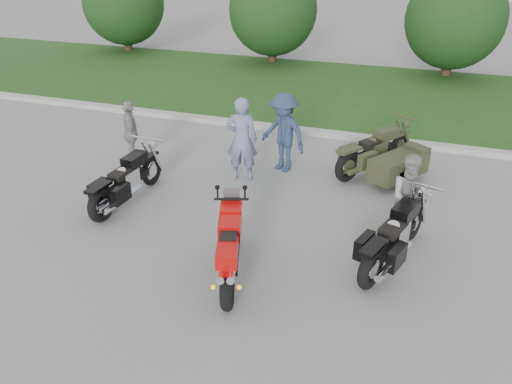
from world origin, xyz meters
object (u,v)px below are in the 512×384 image
(cruiser_right, at_px, (393,239))
(person_denim, at_px, (283,133))
(cruiser_left, at_px, (125,183))
(person_back, at_px, (131,133))
(cruiser_sidecar, at_px, (387,160))
(person_stripe, at_px, (242,139))
(person_grey, at_px, (410,197))
(sportbike_red, at_px, (229,247))

(cruiser_right, bearing_deg, person_denim, 150.69)
(cruiser_left, height_order, cruiser_right, cruiser_right)
(person_back, bearing_deg, person_denim, -110.86)
(cruiser_right, relative_size, person_denim, 1.30)
(cruiser_left, bearing_deg, person_back, 120.96)
(person_back, bearing_deg, cruiser_left, 172.28)
(cruiser_right, xyz_separation_m, cruiser_sidecar, (-0.43, 3.36, -0.03))
(person_denim, bearing_deg, person_back, -143.25)
(cruiser_sidecar, xyz_separation_m, person_back, (-5.92, -1.14, 0.33))
(cruiser_left, xyz_separation_m, person_stripe, (1.87, 1.91, 0.49))
(person_stripe, relative_size, person_denim, 1.03)
(cruiser_right, height_order, person_stripe, person_stripe)
(cruiser_sidecar, xyz_separation_m, person_grey, (0.60, -2.34, 0.35))
(person_stripe, bearing_deg, person_back, -10.84)
(cruiser_right, xyz_separation_m, person_grey, (0.17, 1.02, 0.32))
(person_stripe, height_order, person_denim, person_stripe)
(cruiser_right, distance_m, person_stripe, 4.27)
(cruiser_sidecar, height_order, person_stripe, person_stripe)
(cruiser_sidecar, bearing_deg, person_grey, -42.12)
(cruiser_right, bearing_deg, cruiser_sidecar, 115.56)
(sportbike_red, relative_size, cruiser_sidecar, 0.88)
(cruiser_right, bearing_deg, person_back, 179.05)
(person_stripe, xyz_separation_m, person_grey, (3.73, -1.30, -0.15))
(person_back, bearing_deg, person_stripe, -122.54)
(cruiser_sidecar, height_order, person_grey, person_grey)
(cruiser_left, relative_size, person_denim, 1.31)
(sportbike_red, relative_size, person_back, 1.33)
(cruiser_right, xyz_separation_m, person_stripe, (-3.56, 2.32, 0.47))
(sportbike_red, relative_size, person_grey, 1.29)
(sportbike_red, height_order, cruiser_right, sportbike_red)
(cruiser_sidecar, distance_m, person_grey, 2.44)
(cruiser_left, distance_m, cruiser_sidecar, 5.81)
(sportbike_red, distance_m, person_back, 5.23)
(sportbike_red, bearing_deg, person_back, 119.93)
(cruiser_right, height_order, person_denim, person_denim)
(sportbike_red, distance_m, person_stripe, 3.77)
(sportbike_red, relative_size, cruiser_right, 0.87)
(cruiser_left, relative_size, person_grey, 1.50)
(cruiser_right, relative_size, person_stripe, 1.26)
(person_denim, relative_size, person_back, 1.18)
(sportbike_red, xyz_separation_m, person_back, (-3.90, 3.48, 0.19))
(person_stripe, bearing_deg, person_denim, -147.20)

